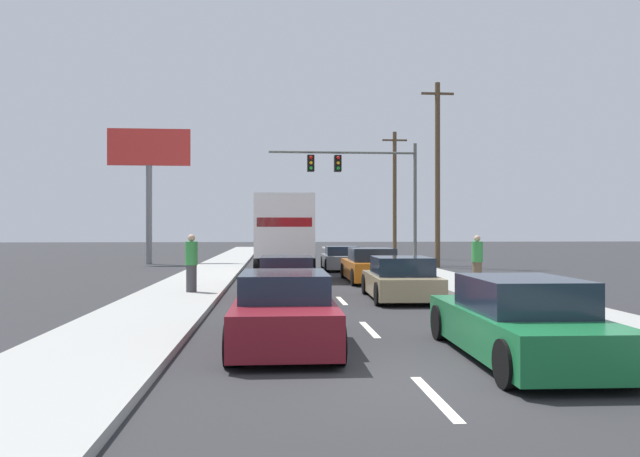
{
  "coord_description": "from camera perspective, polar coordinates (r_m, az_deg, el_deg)",
  "views": [
    {
      "loc": [
        -1.95,
        -8.25,
        2.04
      ],
      "look_at": [
        -0.25,
        13.81,
        2.1
      ],
      "focal_mm": 33.69,
      "sensor_mm": 36.0,
      "label": 1
    }
  ],
  "objects": [
    {
      "name": "ground_plane",
      "position": [
        33.37,
        -1.06,
        -3.65
      ],
      "size": [
        140.0,
        140.0,
        0.0
      ],
      "primitive_type": "plane",
      "color": "#2B2B2D"
    },
    {
      "name": "sidewalk_right",
      "position": [
        29.13,
        9.12,
        -4.02
      ],
      "size": [
        2.6,
        80.0,
        0.14
      ],
      "primitive_type": "cube",
      "color": "#9E9E99",
      "rests_on": "ground_plane"
    },
    {
      "name": "sidewalk_left",
      "position": [
        28.47,
        -10.28,
        -4.11
      ],
      "size": [
        2.6,
        80.0,
        0.14
      ],
      "primitive_type": "cube",
      "color": "#9E9E99",
      "rests_on": "ground_plane"
    },
    {
      "name": "lane_markings",
      "position": [
        29.79,
        -0.66,
        -4.06
      ],
      "size": [
        0.14,
        57.0,
        0.01
      ],
      "color": "silver",
      "rests_on": "ground_plane"
    },
    {
      "name": "box_truck",
      "position": [
        27.29,
        -3.37,
        -0.19
      ],
      "size": [
        2.7,
        8.82,
        3.48
      ],
      "color": "white",
      "rests_on": "ground_plane"
    },
    {
      "name": "car_red",
      "position": [
        18.28,
        -3.2,
        -4.71
      ],
      "size": [
        1.91,
        4.2,
        1.25
      ],
      "color": "red",
      "rests_on": "ground_plane"
    },
    {
      "name": "car_maroon",
      "position": [
        10.79,
        -3.44,
        -7.84
      ],
      "size": [
        1.85,
        4.51,
        1.29
      ],
      "color": "maroon",
      "rests_on": "ground_plane"
    },
    {
      "name": "car_gray",
      "position": [
        30.61,
        2.05,
        -2.93
      ],
      "size": [
        1.96,
        4.31,
        1.21
      ],
      "color": "slate",
      "rests_on": "ground_plane"
    },
    {
      "name": "car_orange",
      "position": [
        23.69,
        4.83,
        -3.62
      ],
      "size": [
        1.96,
        4.63,
        1.34
      ],
      "color": "orange",
      "rests_on": "ground_plane"
    },
    {
      "name": "car_tan",
      "position": [
        17.78,
        7.67,
        -4.87
      ],
      "size": [
        2.02,
        4.1,
        1.26
      ],
      "color": "tan",
      "rests_on": "ground_plane"
    },
    {
      "name": "car_green",
      "position": [
        10.03,
        18.39,
        -8.44
      ],
      "size": [
        1.93,
        4.6,
        1.3
      ],
      "color": "#196B38",
      "rests_on": "ground_plane"
    },
    {
      "name": "traffic_signal_mast",
      "position": [
        35.39,
        3.42,
        5.19
      ],
      "size": [
        8.73,
        0.69,
        7.17
      ],
      "color": "#595B56",
      "rests_on": "ground_plane"
    },
    {
      "name": "utility_pole_mid",
      "position": [
        33.46,
        11.1,
        5.25
      ],
      "size": [
        1.8,
        0.28,
        10.09
      ],
      "color": "brown",
      "rests_on": "ground_plane"
    },
    {
      "name": "utility_pole_far",
      "position": [
        43.6,
        7.1,
        3.35
      ],
      "size": [
        1.8,
        0.28,
        9.12
      ],
      "color": "brown",
      "rests_on": "ground_plane"
    },
    {
      "name": "roadside_billboard",
      "position": [
        37.46,
        -15.93,
        5.82
      ],
      "size": [
        4.87,
        0.36,
        8.1
      ],
      "color": "slate",
      "rests_on": "ground_plane"
    },
    {
      "name": "pedestrian_near_corner",
      "position": [
        18.83,
        -12.12,
        -3.23
      ],
      "size": [
        0.38,
        0.38,
        1.77
      ],
      "color": "#3F3F42",
      "rests_on": "sidewalk_left"
    },
    {
      "name": "pedestrian_mid_block",
      "position": [
        21.37,
        14.7,
        -2.93
      ],
      "size": [
        0.38,
        0.38,
        1.72
      ],
      "color": "brown",
      "rests_on": "sidewalk_right"
    }
  ]
}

